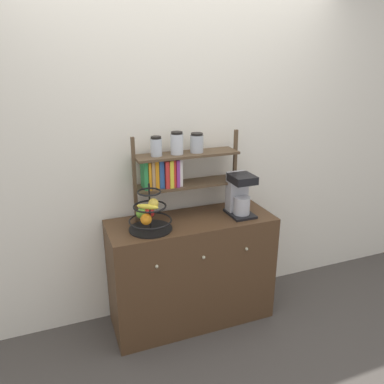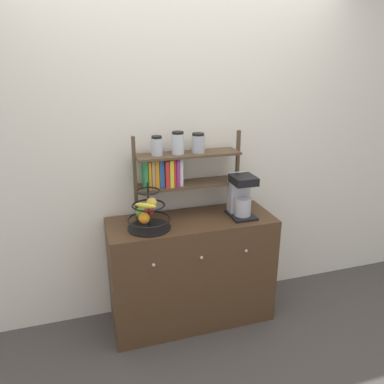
{
  "view_description": "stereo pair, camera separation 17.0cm",
  "coord_description": "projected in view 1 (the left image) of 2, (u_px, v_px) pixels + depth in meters",
  "views": [
    {
      "loc": [
        -0.89,
        -2.1,
        1.94
      ],
      "look_at": [
        0.0,
        0.23,
        1.06
      ],
      "focal_mm": 35.0,
      "sensor_mm": 36.0,
      "label": 1
    },
    {
      "loc": [
        -0.73,
        -2.16,
        1.94
      ],
      "look_at": [
        0.0,
        0.23,
        1.06
      ],
      "focal_mm": 35.0,
      "sensor_mm": 36.0,
      "label": 2
    }
  ],
  "objects": [
    {
      "name": "shelf_hutch",
      "position": [
        175.0,
        166.0,
        2.68
      ],
      "size": [
        0.8,
        0.2,
        0.63
      ],
      "color": "brown",
      "rests_on": "sideboard"
    },
    {
      "name": "ground_plane",
      "position": [
        202.0,
        335.0,
        2.8
      ],
      "size": [
        12.0,
        12.0,
        0.0
      ],
      "primitive_type": "plane",
      "color": "#47423D"
    },
    {
      "name": "fruit_stand",
      "position": [
        149.0,
        215.0,
        2.52
      ],
      "size": [
        0.3,
        0.3,
        0.33
      ],
      "color": "black",
      "rests_on": "sideboard"
    },
    {
      "name": "coffee_maker",
      "position": [
        239.0,
        194.0,
        2.78
      ],
      "size": [
        0.17,
        0.23,
        0.32
      ],
      "color": "black",
      "rests_on": "sideboard"
    },
    {
      "name": "sideboard",
      "position": [
        191.0,
        270.0,
        2.86
      ],
      "size": [
        1.22,
        0.48,
        0.85
      ],
      "color": "#4C331E",
      "rests_on": "ground_plane"
    },
    {
      "name": "wall_back",
      "position": [
        178.0,
        151.0,
        2.81
      ],
      "size": [
        7.0,
        0.05,
        2.6
      ],
      "primitive_type": "cube",
      "color": "silver",
      "rests_on": "ground_plane"
    }
  ]
}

